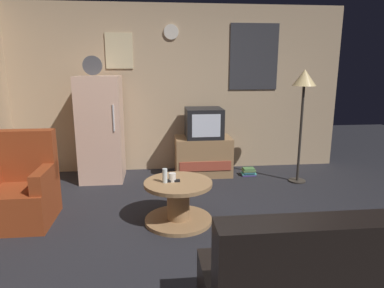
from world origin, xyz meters
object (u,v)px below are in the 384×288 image
Objects in this scene: fridge at (101,129)px; armchair at (20,191)px; standing_lamp at (304,87)px; tv_stand at (203,156)px; mug_ceramic_white at (172,177)px; remote_control at (173,181)px; crt_tv at (204,123)px; coffee_table at (178,202)px; wine_glass at (165,176)px; book_stack at (249,172)px.

fridge is 1.84× the size of armchair.
armchair is (-3.47, -0.91, -1.02)m from standing_lamp.
mug_ceramic_white is (-0.55, -1.59, 0.21)m from tv_stand.
remote_control is at bearing -108.71° from tv_stand.
fridge reaches higher than crt_tv.
coffee_table is at bearing -107.13° from crt_tv.
standing_lamp is at bearing 32.00° from coffee_table.
coffee_table is 8.00× the size of mug_ceramic_white.
tv_stand is 1.68m from coffee_table.
standing_lamp reaches higher than tv_stand.
wine_glass reaches higher than book_stack.
wine_glass is at bearing -60.90° from fridge.
fridge is 2.46× the size of coffee_table.
tv_stand is 0.53× the size of standing_lamp.
wine_glass is at bearing -149.61° from standing_lamp.
wine_glass is 0.09m from mug_ceramic_white.
remote_control is at bearing -129.95° from book_stack.
fridge reaches higher than armchair.
fridge is at bearing 123.01° from coffee_table.
fridge reaches higher than standing_lamp.
fridge is 1.56m from tv_stand.
armchair is (-2.17, -1.40, -0.46)m from crt_tv.
wine_glass is at bearing -175.26° from coffee_table.
standing_lamp is 1.66× the size of armchair.
mug_ceramic_white is 1.96m from book_stack.
armchair is at bearing 172.82° from remote_control.
coffee_table is at bearing -14.63° from mug_ceramic_white.
armchair is at bearing -156.14° from book_stack.
crt_tv is 1.76m from wine_glass.
wine_glass is (-0.63, -1.62, 0.24)m from tv_stand.
standing_lamp reaches higher than coffee_table.
armchair is (-1.54, 0.22, -0.19)m from wine_glass.
remote_control is 0.68× the size of book_stack.
coffee_table is (-0.50, -1.61, -0.57)m from crt_tv.
remote_control is 0.16× the size of armchair.
wine_glass is 0.11m from remote_control.
coffee_table is 0.75× the size of armchair.
wine_glass is 1.00× the size of remote_control.
standing_lamp is 10.60× the size of wine_glass.
mug_ceramic_white is at bearing -130.26° from book_stack.
wine_glass is at bearing -8.25° from armchair.
coffee_table is (-0.49, -1.61, -0.06)m from tv_stand.
mug_ceramic_white is 0.60× the size of remote_control.
book_stack is (1.17, 1.47, -0.17)m from coffee_table.
armchair is (-1.67, 0.21, 0.11)m from coffee_table.
tv_stand is at bearing 71.39° from remote_control.
crt_tv is 1.73m from remote_control.
coffee_table is 3.28× the size of book_stack.
crt_tv reaches higher than tv_stand.
fridge is 3.28× the size of crt_tv.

